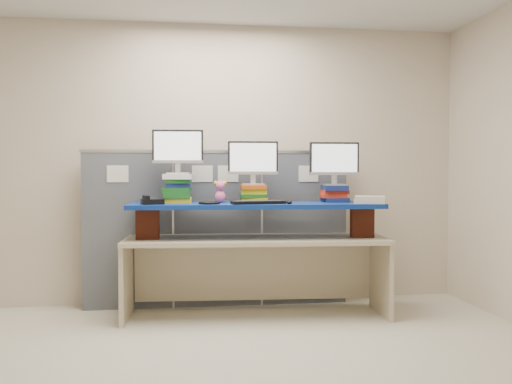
{
  "coord_description": "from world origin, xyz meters",
  "views": [
    {
      "loc": [
        -0.4,
        -3.77,
        1.33
      ],
      "look_at": [
        0.32,
        1.34,
        1.14
      ],
      "focal_mm": 40.0,
      "sensor_mm": 36.0,
      "label": 1
    }
  ],
  "objects": [
    {
      "name": "brick_pier_right",
      "position": [
        1.28,
        1.23,
        0.86
      ],
      "size": [
        0.21,
        0.12,
        0.27
      ],
      "primitive_type": "cube",
      "rotation": [
        0.0,
        0.0,
        -0.06
      ],
      "color": "maroon",
      "rests_on": "desk"
    },
    {
      "name": "blue_board",
      "position": [
        0.32,
        1.34,
        1.02
      ],
      "size": [
        2.31,
        0.71,
        0.04
      ],
      "primitive_type": "cube",
      "rotation": [
        0.0,
        0.0,
        -0.06
      ],
      "color": "navy",
      "rests_on": "brick_pier_left"
    },
    {
      "name": "book_stack_left",
      "position": [
        -0.39,
        1.5,
        1.17
      ],
      "size": [
        0.29,
        0.34,
        0.26
      ],
      "color": "gold",
      "rests_on": "blue_board"
    },
    {
      "name": "monitor_right",
      "position": [
        1.07,
        1.41,
        1.42
      ],
      "size": [
        0.47,
        0.14,
        0.4
      ],
      "rotation": [
        0.0,
        0.0,
        -0.06
      ],
      "color": "#B4B4BA",
      "rests_on": "book_stack_right"
    },
    {
      "name": "desk",
      "position": [
        0.32,
        1.34,
        0.58
      ],
      "size": [
        2.41,
        0.84,
        0.72
      ],
      "rotation": [
        0.0,
        0.0,
        -0.06
      ],
      "color": "beige",
      "rests_on": "ground"
    },
    {
      "name": "keyboard",
      "position": [
        0.31,
        1.19,
        1.05
      ],
      "size": [
        0.49,
        0.22,
        0.03
      ],
      "rotation": [
        0.0,
        0.0,
        0.13
      ],
      "color": "black",
      "rests_on": "blue_board"
    },
    {
      "name": "book_stack_right",
      "position": [
        1.07,
        1.41,
        1.11
      ],
      "size": [
        0.26,
        0.32,
        0.16
      ],
      "color": "navy",
      "rests_on": "blue_board"
    },
    {
      "name": "headset",
      "position": [
        -0.11,
        1.24,
        1.05
      ],
      "size": [
        0.24,
        0.24,
        0.02
      ],
      "primitive_type": "torus",
      "rotation": [
        0.0,
        0.0,
        0.28
      ],
      "color": "black",
      "rests_on": "blue_board"
    },
    {
      "name": "brick_pier_left",
      "position": [
        -0.65,
        1.35,
        0.86
      ],
      "size": [
        0.21,
        0.12,
        0.27
      ],
      "primitive_type": "cube",
      "rotation": [
        0.0,
        0.0,
        -0.06
      ],
      "color": "maroon",
      "rests_on": "desk"
    },
    {
      "name": "plush_toy",
      "position": [
        -0.0,
        1.44,
        1.14
      ],
      "size": [
        0.12,
        0.09,
        0.2
      ],
      "rotation": [
        0.0,
        0.0,
        0.31
      ],
      "color": "#FF6196",
      "rests_on": "blue_board"
    },
    {
      "name": "binder_stack",
      "position": [
        1.32,
        1.14,
        1.07
      ],
      "size": [
        0.33,
        0.3,
        0.07
      ],
      "rotation": [
        0.0,
        0.0,
        -0.37
      ],
      "color": "beige",
      "rests_on": "blue_board"
    },
    {
      "name": "room",
      "position": [
        0.0,
        0.0,
        1.4
      ],
      "size": [
        5.0,
        4.0,
        2.8
      ],
      "color": "beige",
      "rests_on": "ground"
    },
    {
      "name": "monitor_left",
      "position": [
        -0.38,
        1.5,
        1.53
      ],
      "size": [
        0.47,
        0.14,
        0.4
      ],
      "rotation": [
        0.0,
        0.0,
        -0.06
      ],
      "color": "#B4B4BA",
      "rests_on": "book_stack_left"
    },
    {
      "name": "cubicle_partition",
      "position": [
        -0.0,
        1.78,
        0.77
      ],
      "size": [
        2.6,
        0.06,
        1.53
      ],
      "color": "#4C515A",
      "rests_on": "ground"
    },
    {
      "name": "desk_phone",
      "position": [
        -0.62,
        1.26,
        1.07
      ],
      "size": [
        0.21,
        0.2,
        0.08
      ],
      "rotation": [
        0.0,
        0.0,
        0.22
      ],
      "color": "black",
      "rests_on": "blue_board"
    },
    {
      "name": "book_stack_center",
      "position": [
        0.31,
        1.46,
        1.12
      ],
      "size": [
        0.26,
        0.31,
        0.16
      ],
      "color": "gold",
      "rests_on": "blue_board"
    },
    {
      "name": "mouse",
      "position": [
        0.59,
        1.16,
        1.05
      ],
      "size": [
        0.07,
        0.1,
        0.03
      ],
      "primitive_type": "ellipsoid",
      "rotation": [
        0.0,
        0.0,
        0.21
      ],
      "color": "black",
      "rests_on": "blue_board"
    },
    {
      "name": "monitor_center",
      "position": [
        0.3,
        1.46,
        1.43
      ],
      "size": [
        0.47,
        0.14,
        0.4
      ],
      "rotation": [
        0.0,
        0.0,
        -0.06
      ],
      "color": "#B4B4BA",
      "rests_on": "book_stack_center"
    }
  ]
}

